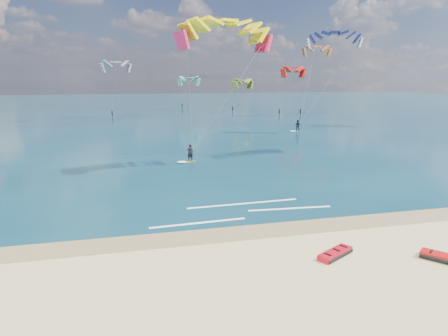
% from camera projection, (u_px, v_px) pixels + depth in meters
% --- Properties ---
extents(ground, '(320.00, 320.00, 0.00)m').
position_uv_depth(ground, '(174.00, 139.00, 58.57)').
color(ground, tan).
rests_on(ground, ground).
extents(wet_sand_strip, '(320.00, 2.40, 0.01)m').
position_uv_depth(wet_sand_strip, '(245.00, 232.00, 23.50)').
color(wet_sand_strip, brown).
rests_on(wet_sand_strip, ground).
extents(sea, '(320.00, 200.00, 0.04)m').
position_uv_depth(sea, '(149.00, 107.00, 119.23)').
color(sea, '#0A2C37').
rests_on(sea, ground).
extents(packed_kite_left, '(2.58, 2.02, 0.36)m').
position_uv_depth(packed_kite_left, '(335.00, 256.00, 20.31)').
color(packed_kite_left, red).
rests_on(packed_kite_left, ground).
extents(packed_kite_mid, '(2.47, 2.70, 0.39)m').
position_uv_depth(packed_kite_mid, '(447.00, 262.00, 19.71)').
color(packed_kite_mid, '#BA0D0C').
rests_on(packed_kite_mid, ground).
extents(kitesurfer_main, '(10.81, 7.38, 15.73)m').
position_uv_depth(kitesurfer_main, '(208.00, 84.00, 38.99)').
color(kitesurfer_main, '#B8D519').
rests_on(kitesurfer_main, sea).
extents(kitesurfer_far, '(10.88, 7.04, 17.21)m').
position_uv_depth(kitesurfer_far, '(317.00, 76.00, 63.27)').
color(kitesurfer_far, '#CFDF21').
rests_on(kitesurfer_far, sea).
extents(shoreline_foam, '(12.64, 3.65, 0.01)m').
position_uv_depth(shoreline_foam, '(245.00, 210.00, 27.17)').
color(shoreline_foam, white).
rests_on(shoreline_foam, ground).
extents(distant_kites, '(85.78, 31.23, 15.48)m').
position_uv_depth(distant_kites, '(161.00, 90.00, 91.67)').
color(distant_kites, gray).
rests_on(distant_kites, ground).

